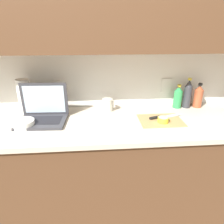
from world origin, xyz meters
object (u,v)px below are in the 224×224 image
at_px(cutting_board, 161,120).
at_px(bottle_water_clear, 198,96).
at_px(knife, 160,117).
at_px(bottle_oil_tall, 188,94).
at_px(measuring_cup, 107,105).
at_px(laptop, 43,112).
at_px(paper_towel_roll, 25,96).
at_px(bottle_green_soda, 178,97).
at_px(lemon_half_cut, 163,120).
at_px(bowl_white, 23,124).

relative_size(cutting_board, bottle_water_clear, 1.49).
distance_m(knife, bottle_oil_tall, 0.40).
distance_m(bottle_water_clear, measuring_cup, 0.80).
height_order(laptop, paper_towel_roll, paper_towel_roll).
distance_m(cutting_board, bottle_green_soda, 0.36).
bearing_deg(laptop, lemon_half_cut, -5.82).
distance_m(cutting_board, bottle_water_clear, 0.49).
bearing_deg(bottle_green_soda, cutting_board, -130.71).
xyz_separation_m(lemon_half_cut, paper_towel_roll, (-1.06, 0.30, 0.11)).
xyz_separation_m(cutting_board, measuring_cup, (-0.39, 0.24, 0.05)).
relative_size(laptop, knife, 1.32).
xyz_separation_m(bottle_oil_tall, measuring_cup, (-0.70, -0.02, -0.07)).
xyz_separation_m(lemon_half_cut, bottle_green_soda, (0.22, 0.30, 0.06)).
bearing_deg(measuring_cup, laptop, -162.82).
distance_m(cutting_board, bowl_white, 0.99).
height_order(laptop, bowl_white, laptop).
height_order(cutting_board, bottle_water_clear, bottle_water_clear).
height_order(bottle_water_clear, paper_towel_roll, paper_towel_roll).
bearing_deg(bowl_white, cutting_board, 1.27).
xyz_separation_m(lemon_half_cut, bottle_oil_tall, (0.31, 0.30, 0.09)).
distance_m(laptop, bottle_water_clear, 1.30).
xyz_separation_m(laptop, knife, (0.88, -0.05, -0.05)).
bearing_deg(measuring_cup, knife, -27.85).
bearing_deg(bottle_green_soda, bowl_white, -166.85).
xyz_separation_m(bottle_water_clear, bowl_white, (-1.40, -0.28, -0.07)).
height_order(knife, measuring_cup, measuring_cup).
bearing_deg(bottle_oil_tall, laptop, -171.59).
relative_size(bottle_green_soda, measuring_cup, 1.89).
xyz_separation_m(knife, measuring_cup, (-0.39, 0.21, 0.03)).
relative_size(bottle_green_soda, bowl_white, 1.37).
bearing_deg(lemon_half_cut, bottle_oil_tall, 44.80).
relative_size(knife, bottle_green_soda, 1.31).
bearing_deg(bottle_water_clear, lemon_half_cut, -143.14).
relative_size(cutting_board, measuring_cup, 2.93).
bearing_deg(paper_towel_roll, laptop, -44.72).
bearing_deg(laptop, measuring_cup, 19.65).
bearing_deg(laptop, bowl_white, -133.98).
xyz_separation_m(bottle_oil_tall, bowl_white, (-1.30, -0.28, -0.09)).
bearing_deg(bottle_water_clear, bottle_oil_tall, -180.00).
height_order(cutting_board, knife, knife).
relative_size(laptop, bottle_green_soda, 1.73).
relative_size(bottle_green_soda, bottle_water_clear, 0.96).
bearing_deg(measuring_cup, lemon_half_cut, -35.77).
bearing_deg(bottle_green_soda, paper_towel_roll, 179.96).
height_order(knife, bottle_water_clear, bottle_water_clear).
height_order(bottle_green_soda, measuring_cup, bottle_green_soda).
bearing_deg(bottle_water_clear, bottle_green_soda, -180.00).
distance_m(laptop, knife, 0.89).
xyz_separation_m(lemon_half_cut, bottle_water_clear, (0.41, 0.30, 0.07)).
height_order(bowl_white, paper_towel_roll, paper_towel_roll).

